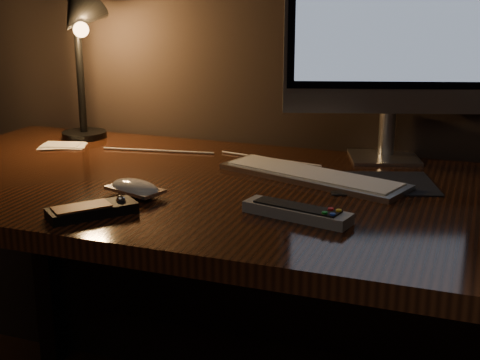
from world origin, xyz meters
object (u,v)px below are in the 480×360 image
(monitor, at_px, (391,30))
(tv_remote, at_px, (297,212))
(keyboard, at_px, (312,176))
(desk, at_px, (249,232))
(media_remote, at_px, (92,210))
(mouse, at_px, (135,190))
(desk_lamp, at_px, (79,37))

(monitor, bearing_deg, tv_remote, -117.41)
(tv_remote, bearing_deg, keyboard, 111.05)
(desk, height_order, monitor, monitor)
(desk, xyz_separation_m, tv_remote, (0.17, -0.22, 0.14))
(monitor, height_order, keyboard, monitor)
(monitor, distance_m, tv_remote, 0.57)
(desk, xyz_separation_m, media_remote, (-0.18, -0.34, 0.14))
(keyboard, bearing_deg, tv_remote, -63.39)
(media_remote, bearing_deg, monitor, 3.47)
(desk, bearing_deg, mouse, -129.34)
(tv_remote, bearing_deg, desk_lamp, 162.88)
(desk, xyz_separation_m, keyboard, (0.13, 0.03, 0.14))
(keyboard, xyz_separation_m, media_remote, (-0.31, -0.37, 0.00))
(desk, relative_size, mouse, 13.67)
(mouse, xyz_separation_m, media_remote, (-0.01, -0.13, -0.00))
(keyboard, height_order, tv_remote, tv_remote)
(monitor, height_order, desk_lamp, monitor)
(keyboard, xyz_separation_m, tv_remote, (0.04, -0.25, 0.00))
(keyboard, relative_size, desk_lamp, 1.04)
(desk, height_order, desk_lamp, desk_lamp)
(monitor, relative_size, tv_remote, 2.48)
(desk, relative_size, media_remote, 10.01)
(media_remote, xyz_separation_m, tv_remote, (0.35, 0.12, 0.00))
(monitor, relative_size, keyboard, 1.22)
(mouse, bearing_deg, keyboard, 56.11)
(mouse, height_order, media_remote, media_remote)
(desk, bearing_deg, desk_lamp, 161.40)
(keyboard, xyz_separation_m, desk_lamp, (-0.66, 0.15, 0.27))
(media_remote, bearing_deg, desk_lamp, 73.22)
(keyboard, bearing_deg, monitor, 80.80)
(keyboard, bearing_deg, desk_lamp, -174.24)
(desk_lamp, bearing_deg, tv_remote, -35.00)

